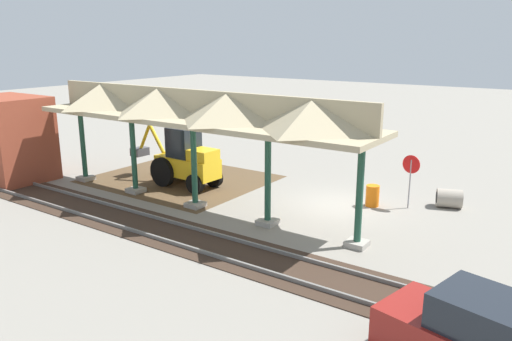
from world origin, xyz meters
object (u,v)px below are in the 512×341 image
Objects in this scene: concrete_pipe at (449,198)px; traffic_barrel at (372,196)px; brick_utility_building at (8,138)px; stop_sign at (411,170)px; backhoe at (185,160)px.

traffic_barrel is (2.70, 1.66, 0.06)m from concrete_pipe.
traffic_barrel is (-16.55, -6.26, -1.61)m from brick_utility_building.
brick_utility_building is 17.77m from traffic_barrel.
brick_utility_building reaches higher than stop_sign.
stop_sign is 0.55× the size of brick_utility_building.
brick_utility_building is at bearing 20.73° from traffic_barrel.
traffic_barrel is at bearing -159.27° from brick_utility_building.
brick_utility_building reaches higher than concrete_pipe.
concrete_pipe is 20.88m from brick_utility_building.
stop_sign is 19.16m from brick_utility_building.
backhoe is at bearing 19.02° from concrete_pipe.
brick_utility_building is (8.01, 4.06, 0.80)m from backhoe.
brick_utility_building reaches higher than backhoe.
stop_sign is 1.87× the size of concrete_pipe.
concrete_pipe is (-1.36, -1.07, -1.23)m from stop_sign.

